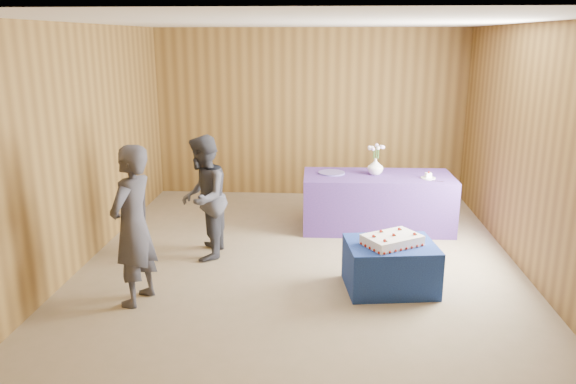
# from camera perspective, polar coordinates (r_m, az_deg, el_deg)

# --- Properties ---
(ground) EXTENTS (6.00, 6.00, 0.00)m
(ground) POSITION_cam_1_polar(r_m,az_deg,el_deg) (6.63, 1.32, -7.12)
(ground) COLOR gray
(ground) RESTS_ON ground
(room_shell) EXTENTS (5.04, 6.04, 2.72)m
(room_shell) POSITION_cam_1_polar(r_m,az_deg,el_deg) (6.17, 1.42, 8.55)
(room_shell) COLOR brown
(room_shell) RESTS_ON ground
(cake_table) EXTENTS (0.99, 0.81, 0.50)m
(cake_table) POSITION_cam_1_polar(r_m,az_deg,el_deg) (5.97, 10.34, -7.41)
(cake_table) COLOR #1B3A95
(cake_table) RESTS_ON ground
(serving_table) EXTENTS (2.02, 0.94, 0.75)m
(serving_table) POSITION_cam_1_polar(r_m,az_deg,el_deg) (7.76, 9.04, -0.99)
(serving_table) COLOR #573086
(serving_table) RESTS_ON ground
(sheet_cake) EXTENTS (0.69, 0.64, 0.13)m
(sheet_cake) POSITION_cam_1_polar(r_m,az_deg,el_deg) (5.83, 10.53, -4.81)
(sheet_cake) COLOR white
(sheet_cake) RESTS_ON cake_table
(vase) EXTENTS (0.24, 0.24, 0.22)m
(vase) POSITION_cam_1_polar(r_m,az_deg,el_deg) (7.67, 8.87, 2.58)
(vase) COLOR white
(vase) RESTS_ON serving_table
(flower_spray) EXTENTS (0.23, 0.23, 0.18)m
(flower_spray) POSITION_cam_1_polar(r_m,az_deg,el_deg) (7.62, 8.95, 4.48)
(flower_spray) COLOR #306528
(flower_spray) RESTS_ON vase
(platter) EXTENTS (0.48, 0.48, 0.02)m
(platter) POSITION_cam_1_polar(r_m,az_deg,el_deg) (7.67, 4.45, 1.95)
(platter) COLOR #5E52A4
(platter) RESTS_ON serving_table
(plate) EXTENTS (0.20, 0.20, 0.01)m
(plate) POSITION_cam_1_polar(r_m,az_deg,el_deg) (7.61, 14.05, 1.40)
(plate) COLOR white
(plate) RESTS_ON serving_table
(cake_slice) EXTENTS (0.09, 0.08, 0.09)m
(cake_slice) POSITION_cam_1_polar(r_m,az_deg,el_deg) (7.60, 14.07, 1.69)
(cake_slice) COLOR white
(cake_slice) RESTS_ON plate
(knife) EXTENTS (0.25, 0.11, 0.00)m
(knife) POSITION_cam_1_polar(r_m,az_deg,el_deg) (7.49, 14.58, 1.10)
(knife) COLOR #B9B9BE
(knife) RESTS_ON serving_table
(guest_left) EXTENTS (0.52, 0.66, 1.59)m
(guest_left) POSITION_cam_1_polar(r_m,az_deg,el_deg) (5.60, -15.47, -3.34)
(guest_left) COLOR #34343E
(guest_left) RESTS_ON ground
(guest_right) EXTENTS (0.58, 0.73, 1.47)m
(guest_right) POSITION_cam_1_polar(r_m,az_deg,el_deg) (6.62, -8.58, -0.59)
(guest_right) COLOR #373842
(guest_right) RESTS_ON ground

